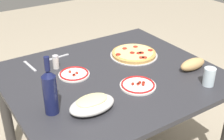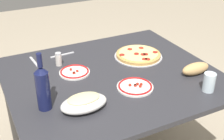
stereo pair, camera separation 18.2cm
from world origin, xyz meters
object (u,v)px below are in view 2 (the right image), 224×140
at_px(wine_bottle, 43,87).
at_px(side_plate_near, 135,86).
at_px(dining_table, 112,89).
at_px(spice_shaker, 59,59).
at_px(baked_pasta_dish, 84,102).
at_px(pepperoni_pizza, 138,55).
at_px(side_plate_far, 75,72).
at_px(bread_loaf, 196,69).
at_px(water_glass, 209,82).

height_order(wine_bottle, side_plate_near, wine_bottle).
xyz_separation_m(dining_table, spice_shaker, (-0.25, 0.26, 0.14)).
relative_size(baked_pasta_dish, wine_bottle, 0.79).
bearing_deg(baked_pasta_dish, pepperoni_pizza, 35.71).
relative_size(pepperoni_pizza, side_plate_far, 1.73).
relative_size(wine_bottle, spice_shaker, 3.49).
bearing_deg(bread_loaf, side_plate_near, 176.79).
height_order(water_glass, side_plate_near, water_glass).
distance_m(pepperoni_pizza, wine_bottle, 0.80).
bearing_deg(water_glass, bread_loaf, 70.85).
bearing_deg(pepperoni_pizza, water_glass, -77.41).
xyz_separation_m(wine_bottle, side_plate_near, (0.50, -0.04, -0.11)).
relative_size(baked_pasta_dish, side_plate_far, 1.28).
height_order(wine_bottle, side_plate_far, wine_bottle).
distance_m(wine_bottle, side_plate_far, 0.40).
height_order(dining_table, water_glass, water_glass).
distance_m(baked_pasta_dish, side_plate_far, 0.39).
xyz_separation_m(side_plate_far, bread_loaf, (0.65, -0.34, 0.03)).
relative_size(dining_table, side_plate_far, 6.64).
relative_size(baked_pasta_dish, bread_loaf, 1.26).
bearing_deg(dining_table, water_glass, -45.80).
bearing_deg(wine_bottle, side_plate_far, 46.89).
xyz_separation_m(dining_table, wine_bottle, (-0.46, -0.16, 0.22)).
xyz_separation_m(pepperoni_pizza, water_glass, (0.12, -0.54, 0.04)).
xyz_separation_m(dining_table, side_plate_near, (0.05, -0.20, 0.11)).
bearing_deg(side_plate_far, water_glass, -41.32).
xyz_separation_m(side_plate_far, spice_shaker, (-0.05, 0.15, 0.03)).
bearing_deg(pepperoni_pizza, side_plate_far, -176.95).
relative_size(dining_table, baked_pasta_dish, 5.19).
bearing_deg(side_plate_far, baked_pasta_dish, -103.30).
bearing_deg(bread_loaf, spice_shaker, 145.66).
distance_m(dining_table, side_plate_near, 0.23).
relative_size(baked_pasta_dish, spice_shaker, 2.76).
distance_m(side_plate_far, bread_loaf, 0.73).
bearing_deg(bread_loaf, dining_table, 154.13).
bearing_deg(spice_shaker, bread_loaf, -34.34).
bearing_deg(baked_pasta_dish, dining_table, 42.17).
bearing_deg(side_plate_far, pepperoni_pizza, 3.05).
height_order(side_plate_near, spice_shaker, spice_shaker).
relative_size(wine_bottle, side_plate_far, 1.62).
distance_m(water_glass, spice_shaker, 0.92).
relative_size(pepperoni_pizza, spice_shaker, 3.72).
bearing_deg(pepperoni_pizza, bread_loaf, -62.93).
distance_m(bread_loaf, spice_shaker, 0.85).
xyz_separation_m(baked_pasta_dish, spice_shaker, (0.04, 0.52, 0.00)).
height_order(side_plate_far, bread_loaf, bread_loaf).
bearing_deg(water_glass, wine_bottle, 164.18).
height_order(dining_table, pepperoni_pizza, pepperoni_pizza).
xyz_separation_m(bread_loaf, spice_shaker, (-0.70, 0.48, 0.01)).
height_order(wine_bottle, spice_shaker, wine_bottle).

